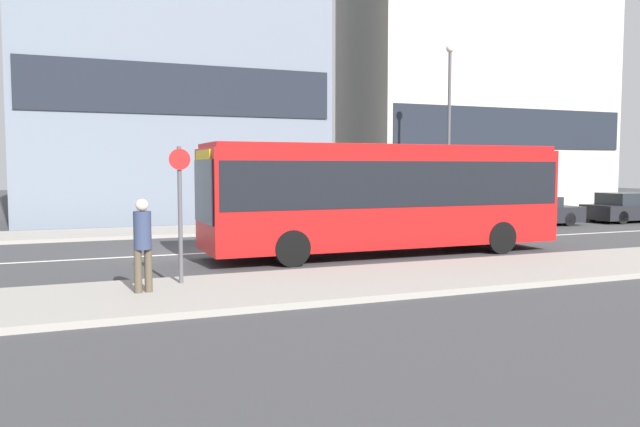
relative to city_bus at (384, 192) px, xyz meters
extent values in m
plane|color=#3A3A3D|center=(-4.82, 2.18, -1.85)|extent=(120.00, 120.00, 0.00)
cube|color=gray|center=(-4.82, -4.07, -1.78)|extent=(44.00, 3.50, 0.13)
cube|color=gray|center=(-4.82, 8.43, -1.78)|extent=(44.00, 3.50, 0.13)
cube|color=silver|center=(-4.82, 2.18, -1.84)|extent=(41.80, 0.16, 0.01)
cube|color=#1E232D|center=(-3.82, 11.65, 4.14)|extent=(13.63, 0.08, 2.20)
cube|color=#B7B2A3|center=(14.09, 15.01, 6.68)|extent=(15.57, 6.65, 17.06)
cube|color=#1E232D|center=(14.09, 11.65, 2.84)|extent=(14.95, 0.08, 2.20)
cube|color=red|center=(0.01, 0.00, -0.16)|extent=(10.60, 2.58, 2.76)
cube|color=black|center=(0.01, 0.00, 0.26)|extent=(10.39, 2.61, 1.27)
cube|color=red|center=(0.01, 0.00, 1.29)|extent=(10.44, 2.37, 0.14)
cube|color=black|center=(-5.31, 0.00, 0.09)|extent=(0.05, 2.27, 1.65)
cube|color=yellow|center=(-5.31, 0.00, 1.01)|extent=(0.04, 1.80, 0.32)
cylinder|color=black|center=(-3.28, -1.18, -1.37)|extent=(0.96, 0.28, 0.96)
cylinder|color=black|center=(-3.28, 1.18, -1.37)|extent=(0.96, 0.28, 0.96)
cylinder|color=black|center=(3.29, -1.18, -1.37)|extent=(0.96, 0.28, 0.96)
cylinder|color=black|center=(3.29, 1.18, -1.37)|extent=(0.96, 0.28, 0.96)
cube|color=black|center=(10.21, 5.63, -1.36)|extent=(4.65, 1.74, 0.68)
cube|color=#21262B|center=(10.07, 5.63, -0.80)|extent=(2.56, 1.53, 0.45)
cylinder|color=black|center=(11.65, 4.85, -1.55)|extent=(0.60, 0.18, 0.60)
cylinder|color=black|center=(11.65, 6.41, -1.55)|extent=(0.60, 0.18, 0.60)
cylinder|color=black|center=(8.77, 4.85, -1.55)|extent=(0.60, 0.18, 0.60)
cylinder|color=black|center=(8.77, 6.41, -1.55)|extent=(0.60, 0.18, 0.60)
cube|color=black|center=(15.86, 5.50, -1.36)|extent=(4.26, 1.87, 0.68)
cube|color=#21262B|center=(15.73, 5.50, -0.75)|extent=(2.34, 1.65, 0.55)
cylinder|color=black|center=(17.18, 6.34, -1.55)|extent=(0.60, 0.18, 0.60)
cylinder|color=black|center=(14.54, 4.65, -1.55)|extent=(0.60, 0.18, 0.60)
cylinder|color=black|center=(14.54, 6.34, -1.55)|extent=(0.60, 0.18, 0.60)
cylinder|color=#4C4233|center=(-7.37, -3.87, -1.29)|extent=(0.15, 0.15, 0.85)
cylinder|color=#4C4233|center=(-7.17, -3.84, -1.29)|extent=(0.15, 0.15, 0.85)
cylinder|color=#2D3856|center=(-7.27, -3.85, -0.50)|extent=(0.34, 0.34, 0.74)
sphere|color=beige|center=(-7.27, -3.85, -0.01)|extent=(0.24, 0.24, 0.24)
cylinder|color=#4C4C51|center=(-6.42, -3.12, -0.28)|extent=(0.09, 0.09, 2.87)
cylinder|color=red|center=(-6.42, -3.18, 0.88)|extent=(0.44, 0.03, 0.44)
cylinder|color=#4C4C51|center=(7.34, 7.76, 2.09)|extent=(0.14, 0.14, 7.61)
sphere|color=silver|center=(7.34, 7.76, 6.00)|extent=(0.36, 0.36, 0.36)
camera|label=1|loc=(-8.53, -16.29, 0.72)|focal=35.00mm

